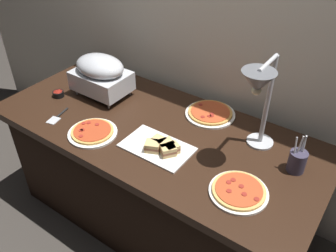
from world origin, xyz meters
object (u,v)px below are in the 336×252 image
chafing_dish (101,74)px  pizza_plate_front (239,191)px  sandwich_platter (161,147)px  sauce_cup_near (58,94)px  pizza_plate_raised_stand (210,113)px  utensil_holder (297,161)px  pizza_plate_center (93,132)px  heat_lamp (259,90)px  serving_spatula (58,117)px

chafing_dish → pizza_plate_front: bearing=-14.3°
sandwich_platter → pizza_plate_front: bearing=-5.0°
chafing_dish → sauce_cup_near: bearing=-139.9°
pizza_plate_raised_stand → utensil_holder: utensil_holder is taller
pizza_plate_raised_stand → sandwich_platter: size_ratio=0.81×
utensil_holder → pizza_plate_center: bearing=-160.5°
pizza_plate_center → utensil_holder: size_ratio=1.32×
chafing_dish → pizza_plate_center: size_ratio=1.29×
sandwich_platter → utensil_holder: bearing=22.3°
heat_lamp → sandwich_platter: heat_lamp is taller
chafing_dish → sandwich_platter: (0.63, -0.24, -0.13)m
serving_spatula → sauce_cup_near: bearing=137.7°
pizza_plate_center → pizza_plate_raised_stand: 0.68m
pizza_plate_center → sandwich_platter: 0.40m
pizza_plate_front → pizza_plate_raised_stand: size_ratio=0.91×
chafing_dish → pizza_plate_front: 1.13m
pizza_plate_raised_stand → serving_spatula: size_ratio=1.69×
pizza_plate_front → sauce_cup_near: 1.30m
heat_lamp → pizza_plate_front: size_ratio=1.91×
chafing_dish → pizza_plate_raised_stand: 0.71m
serving_spatula → pizza_plate_raised_stand: bearing=36.5°
chafing_dish → pizza_plate_center: bearing=-54.4°
pizza_plate_front → sauce_cup_near: (-1.30, 0.10, 0.01)m
pizza_plate_front → sandwich_platter: (-0.46, 0.04, 0.01)m
heat_lamp → utensil_holder: (0.22, 0.05, -0.34)m
chafing_dish → serving_spatula: chafing_dish is taller
chafing_dish → serving_spatula: size_ratio=1.99×
pizza_plate_front → chafing_dish: bearing=165.7°
heat_lamp → pizza_plate_center: 0.92m
pizza_plate_raised_stand → utensil_holder: (0.57, -0.17, 0.05)m
pizza_plate_front → pizza_plate_raised_stand: 0.62m
heat_lamp → utensil_holder: 0.41m
heat_lamp → sauce_cup_near: (-1.23, -0.14, -0.38)m
sandwich_platter → serving_spatula: size_ratio=2.09×
chafing_dish → pizza_plate_front: (1.09, -0.28, -0.14)m
pizza_plate_center → serving_spatula: (-0.28, -0.00, -0.01)m
chafing_dish → pizza_plate_raised_stand: bearing=15.7°
pizza_plate_front → serving_spatula: bearing=-176.8°
sandwich_platter → pizza_plate_center: bearing=-165.1°
pizza_plate_center → serving_spatula: pizza_plate_center is taller
pizza_plate_front → heat_lamp: bearing=105.9°
sauce_cup_near → heat_lamp: bearing=6.7°
sauce_cup_near → serving_spatula: (0.17, -0.16, -0.02)m
sandwich_platter → utensil_holder: size_ratio=1.78×
pizza_plate_center → sauce_cup_near: bearing=160.9°
pizza_plate_front → utensil_holder: size_ratio=1.32×
utensil_holder → chafing_dish: bearing=-179.3°
pizza_plate_center → chafing_dish: bearing=125.6°
chafing_dish → heat_lamp: (1.02, -0.04, 0.25)m
sandwich_platter → serving_spatula: bearing=-171.3°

